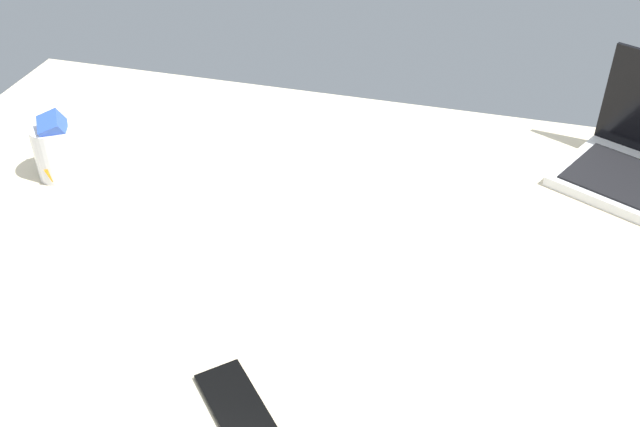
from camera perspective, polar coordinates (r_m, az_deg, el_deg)
The scene contains 3 objects.
bed_mattress at distance 129.37cm, azimuth -1.53°, elevation -8.99°, with size 180.00×140.00×18.00cm, color beige.
snack_cup at distance 156.96cm, azimuth -19.53°, elevation 4.74°, with size 9.00×10.20×15.10cm.
cell_phone at distance 107.38cm, azimuth -6.57°, elevation -14.21°, with size 6.80×14.00×0.80cm, color black.
Camera 1 is at (27.38, -87.01, 100.74)cm, focal length 41.70 mm.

